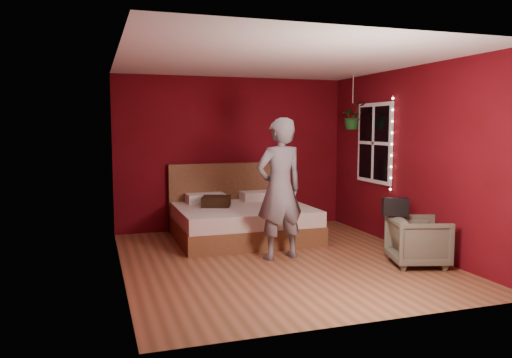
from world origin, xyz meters
name	(u,v)px	position (x,y,z in m)	size (l,w,h in m)	color
floor	(278,260)	(0.00, 0.00, 0.00)	(4.50, 4.50, 0.00)	#94593B
room_walls	(279,133)	(0.00, 0.00, 1.68)	(4.04, 4.54, 2.62)	#5F0A14
window	(374,143)	(1.97, 0.90, 1.50)	(0.05, 0.97, 1.27)	white
fairy_lights	(392,144)	(1.94, 0.37, 1.50)	(0.04, 0.04, 1.45)	silver
bed	(242,219)	(-0.09, 1.42, 0.30)	(2.07, 1.76, 1.14)	brown
person	(280,189)	(0.04, 0.07, 0.94)	(0.68, 0.45, 1.88)	slate
armchair	(418,241)	(1.60, -0.80, 0.31)	(0.66, 0.68, 0.62)	#5A5A47
handbag	(395,207)	(1.38, -0.59, 0.74)	(0.32, 0.16, 0.23)	black
throw_pillow	(216,201)	(-0.48, 1.49, 0.59)	(0.43, 0.43, 0.15)	#311B10
hanging_plant	(353,116)	(1.72, 1.18, 1.93)	(0.38, 0.33, 0.89)	silver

